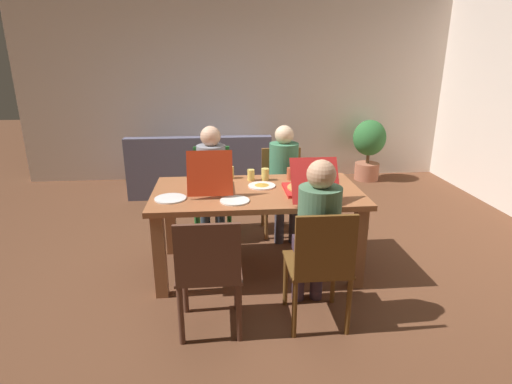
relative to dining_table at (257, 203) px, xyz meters
name	(u,v)px	position (x,y,z in m)	size (l,w,h in m)	color
ground_plane	(257,268)	(0.00, 0.00, -0.65)	(20.00, 20.00, 0.00)	brown
back_wall	(239,86)	(0.00, 3.14, 0.80)	(6.62, 0.12, 2.90)	silver
dining_table	(257,203)	(0.00, 0.00, 0.00)	(1.82, 0.97, 0.77)	#9E5C37
chair_0	(320,263)	(0.36, -0.91, -0.13)	(0.43, 0.45, 0.92)	brown
person_0	(317,228)	(0.36, -0.76, 0.07)	(0.30, 0.47, 1.23)	#402E3D
chair_1	(282,185)	(0.36, 0.91, -0.13)	(0.46, 0.41, 0.92)	brown
person_1	(284,173)	(0.36, 0.76, 0.06)	(0.31, 0.49, 1.20)	#42414E
chair_2	(212,187)	(-0.41, 0.94, -0.14)	(0.42, 0.38, 0.95)	#27702E
person_2	(212,173)	(-0.41, 0.80, 0.06)	(0.31, 0.50, 1.20)	#2F3D4A
chair_3	(209,271)	(-0.41, -0.92, -0.15)	(0.45, 0.43, 0.89)	brown
pizza_box_0	(211,184)	(-0.40, 0.04, 0.17)	(0.38, 0.49, 0.39)	#B42910
pizza_box_1	(308,188)	(0.43, -0.12, 0.17)	(0.38, 0.60, 0.35)	red
plate_0	(235,201)	(-0.21, -0.28, 0.12)	(0.24, 0.24, 0.01)	white
plate_1	(328,179)	(0.70, 0.26, 0.12)	(0.20, 0.20, 0.01)	white
plate_2	(262,185)	(0.05, 0.10, 0.13)	(0.25, 0.25, 0.03)	white
plate_3	(170,199)	(-0.73, -0.18, 0.12)	(0.26, 0.26, 0.01)	white
drinking_glass_0	(230,172)	(-0.22, 0.39, 0.18)	(0.07, 0.07, 0.12)	#DEC05A
drinking_glass_1	(251,175)	(-0.03, 0.30, 0.17)	(0.07, 0.07, 0.11)	#DDC55C
drinking_glass_2	(265,174)	(0.10, 0.30, 0.18)	(0.07, 0.07, 0.11)	#DDC95F
drinking_glass_3	(291,174)	(0.35, 0.30, 0.18)	(0.08, 0.08, 0.12)	#B05133
couch	(201,171)	(-0.61, 2.39, -0.35)	(1.97, 0.87, 0.86)	slate
potted_plant	(369,145)	(2.01, 2.75, -0.09)	(0.50, 0.50, 0.95)	#B0684D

